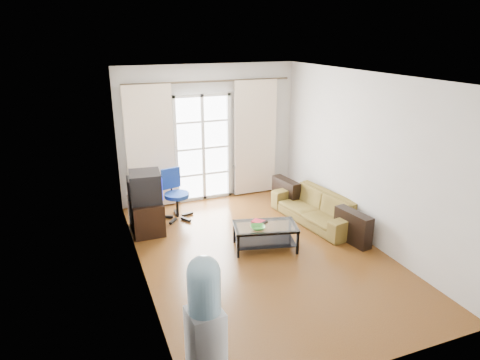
% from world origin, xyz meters
% --- Properties ---
extents(floor, '(5.20, 5.20, 0.00)m').
position_xyz_m(floor, '(0.00, 0.00, 0.00)').
color(floor, brown).
rests_on(floor, ground).
extents(ceiling, '(5.20, 5.20, 0.00)m').
position_xyz_m(ceiling, '(0.00, 0.00, 2.70)').
color(ceiling, white).
rests_on(ceiling, wall_back).
extents(wall_back, '(3.60, 0.02, 2.70)m').
position_xyz_m(wall_back, '(0.00, 2.60, 1.35)').
color(wall_back, silver).
rests_on(wall_back, floor).
extents(wall_front, '(3.60, 0.02, 2.70)m').
position_xyz_m(wall_front, '(0.00, -2.60, 1.35)').
color(wall_front, silver).
rests_on(wall_front, floor).
extents(wall_left, '(0.02, 5.20, 2.70)m').
position_xyz_m(wall_left, '(-1.80, 0.00, 1.35)').
color(wall_left, silver).
rests_on(wall_left, floor).
extents(wall_right, '(0.02, 5.20, 2.70)m').
position_xyz_m(wall_right, '(1.80, 0.00, 1.35)').
color(wall_right, silver).
rests_on(wall_right, floor).
extents(french_door, '(1.16, 0.06, 2.15)m').
position_xyz_m(french_door, '(-0.15, 2.54, 1.07)').
color(french_door, white).
rests_on(french_door, wall_back).
extents(curtain_rod, '(3.30, 0.04, 0.04)m').
position_xyz_m(curtain_rod, '(0.00, 2.50, 2.38)').
color(curtain_rod, '#4C3F2D').
rests_on(curtain_rod, wall_back).
extents(curtain_left, '(0.90, 0.07, 2.35)m').
position_xyz_m(curtain_left, '(-1.20, 2.48, 1.20)').
color(curtain_left, beige).
rests_on(curtain_left, curtain_rod).
extents(curtain_right, '(0.90, 0.07, 2.35)m').
position_xyz_m(curtain_right, '(0.95, 2.48, 1.20)').
color(curtain_right, beige).
rests_on(curtain_right, curtain_rod).
extents(radiator, '(0.64, 0.12, 0.64)m').
position_xyz_m(radiator, '(0.80, 2.50, 0.33)').
color(radiator, gray).
rests_on(radiator, floor).
extents(sofa, '(2.05, 1.27, 0.54)m').
position_xyz_m(sofa, '(1.40, 0.73, 0.27)').
color(sofa, brown).
rests_on(sofa, floor).
extents(coffee_table, '(1.09, 0.78, 0.40)m').
position_xyz_m(coffee_table, '(0.12, 0.13, 0.26)').
color(coffee_table, silver).
rests_on(coffee_table, floor).
extents(bowl, '(0.32, 0.32, 0.06)m').
position_xyz_m(bowl, '(-0.05, 0.04, 0.43)').
color(bowl, '#378E33').
rests_on(bowl, coffee_table).
extents(book, '(0.36, 0.36, 0.02)m').
position_xyz_m(book, '(0.02, 0.22, 0.41)').
color(book, maroon).
rests_on(book, coffee_table).
extents(remote, '(0.18, 0.12, 0.02)m').
position_xyz_m(remote, '(0.12, 0.20, 0.41)').
color(remote, black).
rests_on(remote, coffee_table).
extents(tv_stand, '(0.51, 0.77, 0.56)m').
position_xyz_m(tv_stand, '(-1.51, 1.46, 0.28)').
color(tv_stand, black).
rests_on(tv_stand, floor).
extents(crt_tv, '(0.60, 0.59, 0.50)m').
position_xyz_m(crt_tv, '(-1.52, 1.44, 0.81)').
color(crt_tv, black).
rests_on(crt_tv, tv_stand).
extents(task_chair, '(0.77, 0.77, 0.92)m').
position_xyz_m(task_chair, '(-0.90, 1.80, 0.27)').
color(task_chair, black).
rests_on(task_chair, floor).
extents(water_cooler, '(0.34, 0.33, 1.49)m').
position_xyz_m(water_cooler, '(-1.60, -2.35, 0.78)').
color(water_cooler, silver).
rests_on(water_cooler, floor).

